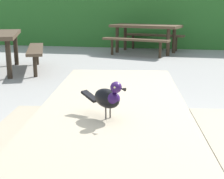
{
  "coord_description": "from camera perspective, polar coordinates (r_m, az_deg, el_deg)",
  "views": [
    {
      "loc": [
        0.0,
        -1.99,
        1.25
      ],
      "look_at": [
        -0.3,
        -0.4,
        0.84
      ],
      "focal_mm": 53.56,
      "sensor_mm": 36.0,
      "label": 1
    }
  ],
  "objects": [
    {
      "name": "hedge_wall",
      "position": [
        10.56,
        10.92,
        12.1
      ],
      "size": [
        28.0,
        1.41,
        1.79
      ],
      "primitive_type": "cube",
      "color": "#2D6B28",
      "rests_on": "ground"
    },
    {
      "name": "picnic_table_foreground",
      "position": [
        1.88,
        0.38,
        -7.44
      ],
      "size": [
        1.89,
        1.91,
        0.74
      ],
      "color": "gray",
      "rests_on": "ground"
    },
    {
      "name": "bird_grackle",
      "position": [
        1.52,
        -0.78,
        -1.34
      ],
      "size": [
        0.25,
        0.19,
        0.18
      ],
      "color": "black",
      "rests_on": "picnic_table_foreground"
    },
    {
      "name": "picnic_table_mid_left",
      "position": [
        8.97,
        5.73,
        9.77
      ],
      "size": [
        2.09,
        2.07,
        0.74
      ],
      "color": "brown",
      "rests_on": "ground"
    }
  ]
}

